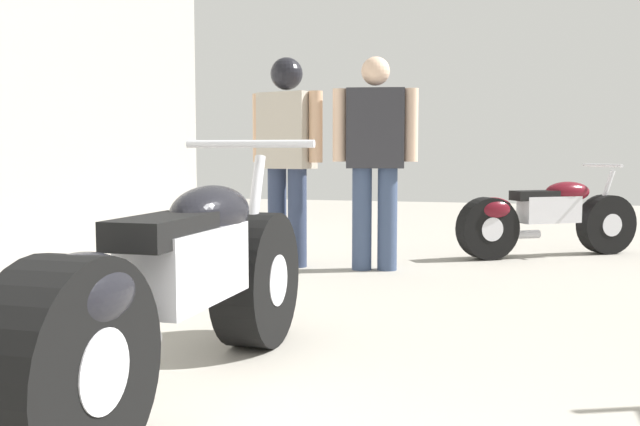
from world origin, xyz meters
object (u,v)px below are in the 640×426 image
at_px(motorcycle_black_naked, 545,218).
at_px(motorcycle_maroon_cruiser, 182,292).
at_px(mechanic_with_helmet, 287,142).
at_px(mechanic_in_blue, 375,150).

bearing_deg(motorcycle_black_naked, motorcycle_maroon_cruiser, -109.90).
distance_m(motorcycle_maroon_cruiser, mechanic_with_helmet, 3.25).
distance_m(motorcycle_black_naked, mechanic_with_helmet, 2.44).
xyz_separation_m(motorcycle_black_naked, mechanic_in_blue, (-1.35, -1.10, 0.60)).
bearing_deg(mechanic_with_helmet, mechanic_in_blue, -1.47).
distance_m(motorcycle_maroon_cruiser, mechanic_in_blue, 3.18).
relative_size(motorcycle_black_naked, mechanic_in_blue, 0.95).
height_order(motorcycle_maroon_cruiser, motorcycle_black_naked, motorcycle_maroon_cruiser).
bearing_deg(motorcycle_maroon_cruiser, mechanic_with_helmet, 100.07).
bearing_deg(motorcycle_black_naked, mechanic_in_blue, -141.00).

